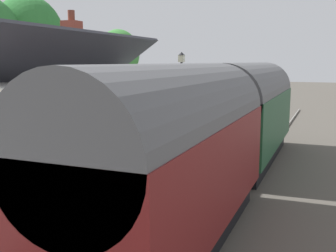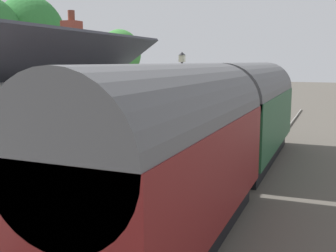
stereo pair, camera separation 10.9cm
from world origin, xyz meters
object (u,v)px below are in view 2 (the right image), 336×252
(planter_bench_right, at_px, (183,112))
(planter_bench_left, at_px, (171,126))
(planter_edge_near, at_px, (102,131))
(lamp_post_platform, at_px, (182,79))
(planter_by_door, at_px, (185,126))
(tree_far_left, at_px, (120,55))
(tree_mid_background, at_px, (30,40))
(bench_near_building, at_px, (182,120))
(train, at_px, (223,126))
(station_building, at_px, (49,120))
(planter_corner_building, at_px, (129,133))
(planter_edge_far, at_px, (193,123))
(bench_by_lamp, at_px, (202,112))

(planter_bench_right, bearing_deg, planter_bench_left, -164.67)
(planter_edge_near, bearing_deg, lamp_post_platform, -58.92)
(lamp_post_platform, bearing_deg, planter_bench_left, 98.14)
(lamp_post_platform, bearing_deg, planter_edge_near, 121.08)
(planter_by_door, xyz_separation_m, tree_far_left, (6.28, 6.98, 3.49))
(planter_edge_near, height_order, planter_bench_left, planter_bench_left)
(planter_bench_left, bearing_deg, tree_mid_background, 67.59)
(planter_bench_right, xyz_separation_m, tree_far_left, (0.81, 4.88, 3.60))
(bench_near_building, bearing_deg, train, -148.64)
(station_building, distance_m, planter_corner_building, 5.35)
(planter_edge_far, bearing_deg, planter_edge_near, 143.33)
(lamp_post_platform, xyz_separation_m, tree_far_left, (7.10, 7.12, 1.22))
(station_building, relative_size, bench_by_lamp, 5.93)
(tree_far_left, bearing_deg, lamp_post_platform, -134.94)
(planter_by_door, xyz_separation_m, lamp_post_platform, (-0.83, -0.14, 2.27))
(planter_bench_left, bearing_deg, tree_far_left, 42.73)
(bench_near_building, distance_m, planter_edge_near, 4.73)
(tree_mid_background, bearing_deg, station_building, -137.46)
(train, height_order, planter_bench_right, train)
(planter_edge_far, height_order, lamp_post_platform, lamp_post_platform)
(train, relative_size, planter_bench_left, 18.08)
(bench_by_lamp, height_order, tree_mid_background, tree_mid_background)
(tree_far_left, bearing_deg, planter_edge_near, -155.96)
(planter_corner_building, height_order, planter_bench_left, planter_bench_left)
(planter_bench_left, bearing_deg, planter_bench_right, 15.33)
(planter_bench_right, height_order, tree_far_left, tree_far_left)
(planter_edge_far, distance_m, planter_corner_building, 3.90)
(bench_by_lamp, xyz_separation_m, planter_corner_building, (-7.00, 1.19, -0.20))
(bench_by_lamp, height_order, tree_far_left, tree_far_left)
(planter_edge_far, bearing_deg, bench_by_lamp, 10.58)
(planter_edge_far, xyz_separation_m, tree_far_left, (5.00, 6.97, 3.54))
(train, height_order, planter_edge_far, train)
(bench_near_building, xyz_separation_m, planter_edge_far, (-0.15, -0.65, -0.11))
(station_building, distance_m, bench_by_lamp, 12.32)
(planter_edge_near, bearing_deg, tree_far_left, 24.04)
(planter_by_door, bearing_deg, planter_bench_left, 158.53)
(station_building, height_order, bench_by_lamp, station_building)
(planter_bench_left, xyz_separation_m, tree_mid_background, (5.09, 12.34, 4.37))
(bench_by_lamp, distance_m, planter_edge_near, 7.89)
(planter_bench_right, height_order, planter_edge_far, planter_edge_far)
(planter_corner_building, bearing_deg, lamp_post_platform, -56.54)
(train, distance_m, bench_near_building, 7.30)
(lamp_post_platform, bearing_deg, tree_far_left, 45.06)
(planter_by_door, height_order, planter_edge_far, planter_by_door)
(planter_edge_near, height_order, planter_corner_building, planter_edge_near)
(train, height_order, station_building, station_building)
(planter_bench_right, distance_m, tree_mid_background, 11.60)
(planter_corner_building, xyz_separation_m, lamp_post_platform, (1.33, -2.01, 2.41))
(planter_corner_building, bearing_deg, planter_by_door, -40.93)
(train, height_order, tree_mid_background, tree_mid_background)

